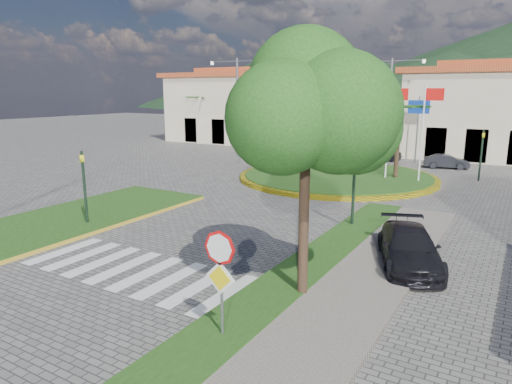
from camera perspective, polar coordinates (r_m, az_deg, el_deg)
The scene contains 22 objects.
ground at distance 13.16m, azimuth -28.06°, elevation -14.24°, with size 160.00×160.00×0.00m, color #5B5956.
sidewalk_right at distance 10.51m, azimuth 1.01°, elevation -19.23°, with size 4.00×28.00×0.15m, color gray.
verge_right at distance 11.06m, azimuth -4.65°, elevation -17.43°, with size 1.60×28.00×0.18m, color #1D4012.
median_left at distance 21.34m, azimuth -23.55°, elevation -3.51°, with size 5.00×14.00×0.18m, color #1D4012.
crosswalk at distance 15.34m, azimuth -15.14°, elevation -9.33°, with size 8.00×3.00×0.01m, color silver.
roundabout_island at distance 30.14m, azimuth 10.08°, elevation 1.97°, with size 12.70×12.70×6.00m.
stop_sign at distance 10.23m, azimuth -4.48°, elevation -9.39°, with size 0.80×0.11×2.65m.
deciduous_tree at distance 11.84m, azimuth 6.32°, elevation 10.38°, with size 3.60×3.60×6.80m.
traffic_light_left at distance 20.20m, azimuth -20.70°, elevation 1.27°, with size 0.15×0.18×3.20m.
traffic_light_right at distance 19.08m, azimuth 12.14°, elevation 1.18°, with size 0.15×0.18×3.20m.
traffic_light_far at distance 32.06m, azimuth 26.37°, elevation 4.68°, with size 0.18×0.15×3.20m.
direction_sign_west at distance 38.83m, azimuth 12.28°, elevation 9.20°, with size 1.60×0.14×5.20m.
direction_sign_east at distance 37.53m, azimuth 19.60°, elevation 8.66°, with size 1.60×0.14×5.20m.
street_lamp_centre at distance 37.00m, azimuth 16.32°, elevation 10.33°, with size 4.80×0.16×8.00m.
street_lamp_west at distance 35.56m, azimuth -2.35°, elevation 10.74°, with size 4.80×0.16×8.00m.
building_left at distance 50.14m, azimuth 1.68°, elevation 10.60°, with size 23.32×9.54×8.05m.
hill_far_west at distance 159.86m, azimuth 6.87°, elevation 14.39°, with size 140.00×140.00×22.00m, color black.
hill_near_back at distance 137.31m, azimuth 22.85°, elevation 12.59°, with size 110.00×110.00×16.00m, color black.
white_van at distance 41.07m, azimuth 5.05°, elevation 5.55°, with size 2.11×4.57×1.27m, color silver.
car_dark_a at distance 39.00m, azimuth 14.88°, elevation 4.87°, with size 1.61×3.99×1.36m, color black.
car_dark_b at distance 36.46m, azimuth 22.70°, elevation 3.56°, with size 1.10×3.17×1.04m, color black.
car_side_right at distance 15.74m, azimuth 18.61°, elevation -6.59°, with size 1.75×4.31×1.25m, color black.
Camera 1 is at (10.43, -5.76, 5.61)m, focal length 32.00 mm.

